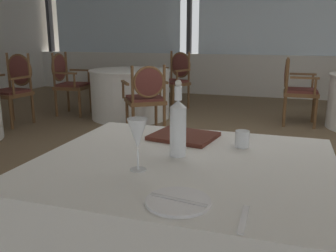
% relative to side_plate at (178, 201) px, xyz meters
% --- Properties ---
extents(ground_plane, '(14.95, 14.95, 0.00)m').
position_rel_side_plate_xyz_m(ground_plane, '(-0.01, 2.37, -0.74)').
color(ground_plane, '#756047').
extents(window_wall_far, '(10.89, 0.14, 2.98)m').
position_rel_side_plate_xyz_m(window_wall_far, '(-0.01, 6.69, 0.44)').
color(window_wall_far, silver).
rests_on(window_wall_far, ground_plane).
extents(foreground_table, '(1.23, 1.06, 0.73)m').
position_rel_side_plate_xyz_m(foreground_table, '(-0.09, 0.39, -0.37)').
color(foreground_table, white).
rests_on(foreground_table, ground_plane).
extents(side_plate, '(0.21, 0.21, 0.01)m').
position_rel_side_plate_xyz_m(side_plate, '(0.00, 0.00, 0.00)').
color(side_plate, white).
rests_on(side_plate, foreground_table).
extents(butter_knife, '(0.19, 0.05, 0.00)m').
position_rel_side_plate_xyz_m(butter_knife, '(0.00, 0.00, 0.01)').
color(butter_knife, silver).
rests_on(butter_knife, foreground_table).
extents(dinner_fork, '(0.02, 0.17, 0.00)m').
position_rel_side_plate_xyz_m(dinner_fork, '(0.21, -0.05, -0.00)').
color(dinner_fork, silver).
rests_on(dinner_fork, foreground_table).
extents(water_bottle, '(0.07, 0.07, 0.33)m').
position_rel_side_plate_xyz_m(water_bottle, '(-0.13, 0.44, 0.13)').
color(water_bottle, white).
rests_on(water_bottle, foreground_table).
extents(wine_glass, '(0.08, 0.08, 0.21)m').
position_rel_side_plate_xyz_m(wine_glass, '(-0.23, 0.23, 0.14)').
color(wine_glass, white).
rests_on(wine_glass, foreground_table).
extents(water_tumbler, '(0.07, 0.07, 0.08)m').
position_rel_side_plate_xyz_m(water_tumbler, '(0.12, 0.66, 0.03)').
color(water_tumbler, white).
rests_on(water_tumbler, foreground_table).
extents(menu_book, '(0.35, 0.31, 0.02)m').
position_rel_side_plate_xyz_m(menu_book, '(-0.18, 0.72, 0.01)').
color(menu_book, '#512319').
rests_on(menu_book, foreground_table).
extents(dining_chair_0_2, '(0.48, 0.54, 0.93)m').
position_rel_side_plate_xyz_m(dining_chair_0_2, '(0.42, 4.37, -0.19)').
color(dining_chair_0_2, brown).
rests_on(dining_chair_0_2, ground_plane).
extents(background_table_1, '(1.23, 1.23, 0.73)m').
position_rel_side_plate_xyz_m(background_table_1, '(-1.96, 4.07, -0.37)').
color(background_table_1, white).
rests_on(background_table_1, ground_plane).
extents(dining_chair_1_0, '(0.66, 0.64, 0.89)m').
position_rel_side_plate_xyz_m(dining_chair_1_0, '(-1.36, 3.22, -0.22)').
color(dining_chair_1_0, brown).
rests_on(dining_chair_1_0, ground_plane).
extents(dining_chair_1_1, '(0.64, 0.61, 0.97)m').
position_rel_side_plate_xyz_m(dining_chair_1_1, '(-1.52, 5.02, -0.18)').
color(dining_chair_1_1, brown).
rests_on(dining_chair_1_1, ground_plane).
extents(dining_chair_1_2, '(0.51, 0.57, 0.98)m').
position_rel_side_plate_xyz_m(dining_chair_1_2, '(-3.00, 3.98, -0.17)').
color(dining_chair_1_2, brown).
rests_on(dining_chair_1_2, ground_plane).
extents(dining_chair_2_2, '(0.57, 0.51, 1.00)m').
position_rel_side_plate_xyz_m(dining_chair_2_2, '(-3.36, 3.21, -0.16)').
color(dining_chair_2_2, brown).
rests_on(dining_chair_2_2, ground_plane).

